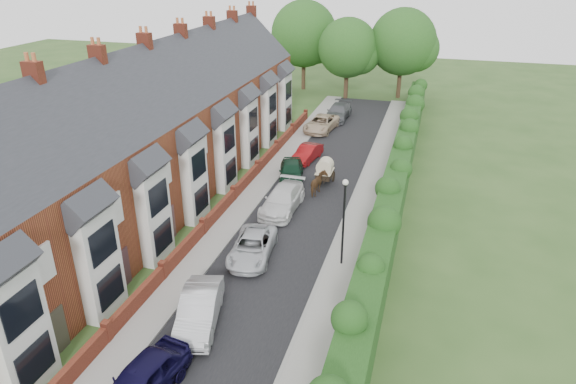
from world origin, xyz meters
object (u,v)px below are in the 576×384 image
object	(u,v)px
car_green	(291,171)
car_red	(307,153)
car_white	(282,200)
car_navy	(142,381)
car_silver_b	(252,247)
car_beige	(321,123)
horse_cart	(325,169)
car_grey	(338,112)
horse	(319,184)
lamppost	(344,212)
car_silver_a	(199,310)

from	to	relation	value
car_green	car_red	size ratio (longest dim) A/B	1.13
car_white	car_red	world-z (taller)	car_white
car_white	car_green	size ratio (longest dim) A/B	1.17
car_navy	car_green	size ratio (longest dim) A/B	1.03
car_green	car_red	distance (m)	4.33
car_silver_b	car_beige	distance (m)	23.62
car_navy	car_silver_b	bearing A→B (deg)	96.48
car_beige	horse_cart	bearing A→B (deg)	-69.35
car_beige	car_grey	bearing A→B (deg)	85.83
car_silver_b	horse	distance (m)	9.38
lamppost	car_silver_a	xyz separation A→B (m)	(-5.38, -6.72, -2.52)
car_navy	lamppost	bearing A→B (deg)	73.36
car_grey	car_red	bearing A→B (deg)	-89.15
car_green	lamppost	bearing A→B (deg)	-75.39
car_white	car_beige	xyz separation A→B (m)	(-1.32, 17.44, -0.04)
car_red	car_grey	distance (m)	12.42
car_beige	car_grey	size ratio (longest dim) A/B	0.98
horse_cart	car_silver_b	bearing A→B (deg)	-98.40
car_green	horse	size ratio (longest dim) A/B	2.34
car_silver_b	horse	world-z (taller)	horse
car_silver_a	car_red	world-z (taller)	car_silver_a
car_silver_b	horse	bearing A→B (deg)	73.13
car_beige	car_grey	distance (m)	4.35
car_green	car_grey	world-z (taller)	car_grey
car_navy	car_beige	distance (m)	34.32
car_red	horse	bearing A→B (deg)	-59.73
car_navy	car_red	size ratio (longest dim) A/B	1.16
car_white	car_green	bearing A→B (deg)	99.92
car_green	car_beige	size ratio (longest dim) A/B	0.86
car_navy	horse_cart	size ratio (longest dim) A/B	1.68
lamppost	car_navy	distance (m)	12.88
car_red	horse	world-z (taller)	horse
car_silver_b	car_green	bearing A→B (deg)	87.93
car_red	car_grey	world-z (taller)	car_grey
lamppost	horse_cart	distance (m)	11.42
car_navy	horse_cart	world-z (taller)	horse_cart
lamppost	car_silver_b	xyz separation A→B (m)	(-5.00, -0.58, -2.64)
car_navy	car_white	size ratio (longest dim) A/B	0.88
car_silver_b	car_red	world-z (taller)	car_silver_b
lamppost	horse	xyz separation A→B (m)	(-3.33, 8.66, -2.50)
horse	car_grey	bearing A→B (deg)	-78.31
car_white	car_beige	size ratio (longest dim) A/B	1.01
car_grey	horse_cart	distance (m)	16.73
car_green	horse	world-z (taller)	horse
car_silver_b	car_red	distance (m)	15.45
lamppost	car_green	size ratio (longest dim) A/B	1.16
car_navy	car_green	xyz separation A→B (m)	(-0.27, 21.84, -0.02)
car_navy	horse	size ratio (longest dim) A/B	2.41
car_grey	horse_cart	world-z (taller)	horse_cart
lamppost	car_red	size ratio (longest dim) A/B	1.31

